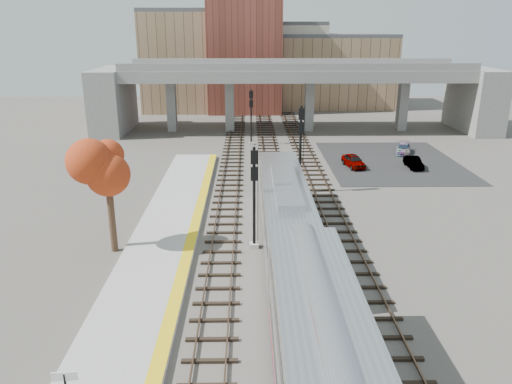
# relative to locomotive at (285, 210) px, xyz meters

# --- Properties ---
(ground) EXTENTS (160.00, 160.00, 0.00)m
(ground) POSITION_rel_locomotive_xyz_m (-1.00, -7.10, -2.28)
(ground) COLOR #47423D
(ground) RESTS_ON ground
(platform) EXTENTS (4.50, 60.00, 0.35)m
(platform) POSITION_rel_locomotive_xyz_m (-8.25, -7.10, -2.10)
(platform) COLOR #9E9E99
(platform) RESTS_ON ground
(yellow_strip) EXTENTS (0.70, 60.00, 0.01)m
(yellow_strip) POSITION_rel_locomotive_xyz_m (-6.35, -7.10, -1.92)
(yellow_strip) COLOR yellow
(yellow_strip) RESTS_ON platform
(tracks) EXTENTS (10.70, 95.00, 0.25)m
(tracks) POSITION_rel_locomotive_xyz_m (-0.07, 5.40, -2.20)
(tracks) COLOR black
(tracks) RESTS_ON ground
(overpass) EXTENTS (54.00, 12.00, 9.50)m
(overpass) POSITION_rel_locomotive_xyz_m (3.92, 37.90, 3.53)
(overpass) COLOR slate
(overpass) RESTS_ON ground
(buildings_far) EXTENTS (43.00, 21.00, 20.60)m
(buildings_far) POSITION_rel_locomotive_xyz_m (0.26, 59.47, 5.60)
(buildings_far) COLOR #A17C5D
(buildings_far) RESTS_ON ground
(parking_lot) EXTENTS (14.00, 18.00, 0.04)m
(parking_lot) POSITION_rel_locomotive_xyz_m (13.00, 20.90, -2.26)
(parking_lot) COLOR black
(parking_lot) RESTS_ON ground
(locomotive) EXTENTS (3.02, 19.05, 4.10)m
(locomotive) POSITION_rel_locomotive_xyz_m (0.00, 0.00, 0.00)
(locomotive) COLOR #A8AAB2
(locomotive) RESTS_ON ground
(signal_mast_near) EXTENTS (0.60, 0.64, 6.84)m
(signal_mast_near) POSITION_rel_locomotive_xyz_m (-2.10, -0.96, 1.08)
(signal_mast_near) COLOR #9E9E99
(signal_mast_near) RESTS_ON ground
(signal_mast_mid) EXTENTS (0.60, 0.64, 7.68)m
(signal_mast_mid) POSITION_rel_locomotive_xyz_m (2.00, 10.33, 1.65)
(signal_mast_mid) COLOR #9E9E99
(signal_mast_mid) RESTS_ON ground
(signal_mast_far) EXTENTS (0.60, 0.64, 6.75)m
(signal_mast_far) POSITION_rel_locomotive_xyz_m (-2.10, 29.05, 1.01)
(signal_mast_far) COLOR #9E9E99
(signal_mast_far) RESTS_ON ground
(tree) EXTENTS (3.60, 3.60, 7.74)m
(tree) POSITION_rel_locomotive_xyz_m (-11.25, -1.25, 3.46)
(tree) COLOR #382619
(tree) RESTS_ON ground
(car_a) EXTENTS (2.22, 4.04, 1.30)m
(car_a) POSITION_rel_locomotive_xyz_m (8.46, 18.64, -1.59)
(car_a) COLOR #99999E
(car_a) RESTS_ON parking_lot
(car_b) EXTENTS (1.23, 3.46, 1.14)m
(car_b) POSITION_rel_locomotive_xyz_m (14.57, 18.16, -1.67)
(car_b) COLOR #99999E
(car_b) RESTS_ON parking_lot
(car_c) EXTENTS (2.66, 4.09, 1.10)m
(car_c) POSITION_rel_locomotive_xyz_m (15.35, 24.31, -1.69)
(car_c) COLOR #99999E
(car_c) RESTS_ON parking_lot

